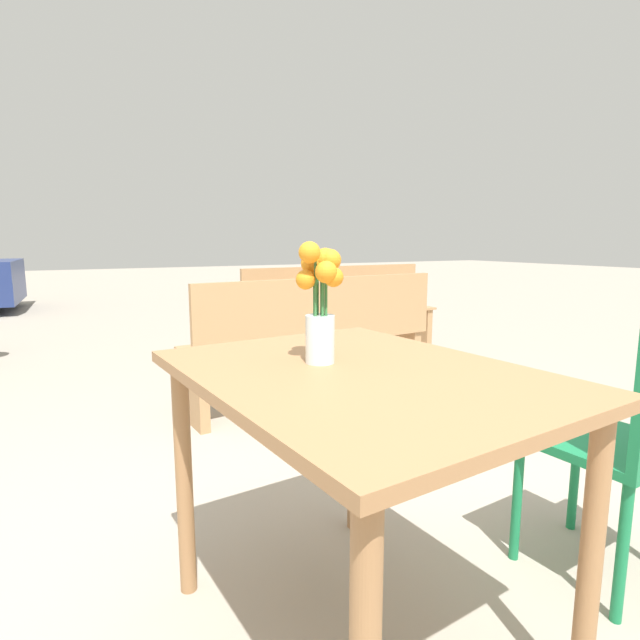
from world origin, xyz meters
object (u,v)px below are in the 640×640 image
at_px(bench_near, 341,308).
at_px(bench_middle, 318,336).
at_px(flower_vase, 320,300).
at_px(table_front, 359,411).
at_px(cafe_chair, 630,431).

xyz_separation_m(bench_near, bench_middle, (-0.78, -1.05, -0.00)).
bearing_deg(flower_vase, bench_middle, 62.73).
bearing_deg(bench_near, bench_middle, -126.69).
bearing_deg(bench_middle, bench_near, 53.31).
height_order(table_front, bench_near, bench_near).
height_order(flower_vase, cafe_chair, flower_vase).
bearing_deg(table_front, bench_middle, 65.55).
bearing_deg(cafe_chair, bench_near, 76.24).
relative_size(flower_vase, bench_near, 0.17).
distance_m(table_front, bench_middle, 1.98).
xyz_separation_m(flower_vase, bench_middle, (0.87, 1.68, -0.46)).
bearing_deg(cafe_chair, flower_vase, 161.65).
xyz_separation_m(table_front, bench_near, (1.59, 2.84, -0.18)).
bearing_deg(table_front, bench_near, 60.67).
height_order(bench_near, bench_middle, same).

